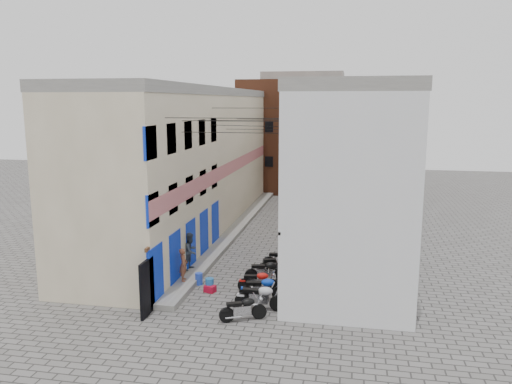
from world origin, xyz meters
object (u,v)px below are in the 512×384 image
Objects in this scene: motorcycle_e at (266,270)px; red_crate at (210,289)px; motorcycle_b at (260,296)px; person_a at (183,265)px; person_b at (190,251)px; motorcycle_g at (283,258)px; water_jug_near at (210,284)px; water_jug_far at (199,279)px; motorcycle_c at (263,287)px; motorcycle_d at (258,280)px; motorcycle_f at (278,263)px; motorcycle_a at (243,307)px.

red_crate is at bearing -65.66° from motorcycle_e.
motorcycle_b is 3.15m from motorcycle_e.
person_b reaches higher than person_a.
water_jug_near is (-2.77, -3.36, -0.29)m from motorcycle_g.
motorcycle_e reaches higher than water_jug_far.
water_jug_near is at bearing -114.75° from motorcycle_c.
motorcycle_d is at bearing -168.52° from motorcycle_c.
motorcycle_d reaches higher than water_jug_near.
person_a is (-3.94, -2.16, 0.41)m from motorcycle_f.
motorcycle_b reaches higher than motorcycle_g.
motorcycle_e is 3.76m from person_a.
person_b is at bearing -129.88° from motorcycle_b.
motorcycle_g is at bearing 159.93° from motorcycle_d.
motorcycle_f is (0.53, 2.20, 0.07)m from motorcycle_d.
motorcycle_f is 4.20m from person_b.
motorcycle_g is at bearing 149.46° from motorcycle_e.
person_b reaches higher than motorcycle_f.
person_b is at bearing -103.55° from motorcycle_f.
person_a is 0.83× the size of person_b.
motorcycle_g is 3.69× the size of water_jug_far.
red_crate is (-2.57, -2.66, -0.44)m from motorcycle_f.
motorcycle_g is at bearing 148.76° from motorcycle_a.
motorcycle_c reaches higher than motorcycle_g.
motorcycle_c is 1.11× the size of motorcycle_d.
motorcycle_g is 1.11× the size of person_b.
water_jug_far is at bearing -104.18° from motorcycle_d.
motorcycle_g reaches higher than motorcycle_d.
water_jug_far is (-2.77, 3.31, -0.26)m from motorcycle_a.
motorcycle_g is at bearing 50.51° from water_jug_near.
person_a is (-4.07, -3.01, 0.42)m from motorcycle_g.
water_jug_near is (-2.08, 2.68, -0.25)m from motorcycle_a.
motorcycle_b reaches higher than motorcycle_f.
motorcycle_g reaches higher than water_jug_near.
motorcycle_d is 3.35× the size of water_jug_far.
water_jug_far is at bearing -86.15° from motorcycle_e.
motorcycle_a is 5.83m from person_b.
person_a is 2.77× the size of water_jug_far.
motorcycle_a is at bearing -15.86° from motorcycle_e.
motorcycle_d is (-0.44, 1.89, -0.08)m from motorcycle_b.
motorcycle_a is 4.32m from water_jug_far.
motorcycle_a reaches higher than motorcycle_d.
motorcycle_c is 1.02× the size of motorcycle_e.
person_a is at bearing -156.07° from water_jug_far.
red_crate is at bearing -119.01° from motorcycle_b.
motorcycle_g is at bearing -60.40° from person_b.
motorcycle_f is 4.42× the size of red_crate.
motorcycle_d is 1.21× the size of person_a.
water_jug_near is 0.21m from red_crate.
motorcycle_a is 3.43× the size of water_jug_far.
motorcycle_f is at bearing -70.91° from person_b.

